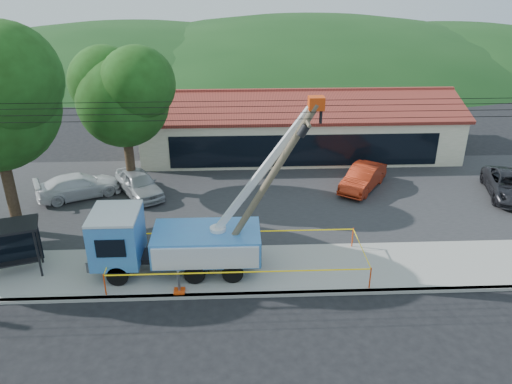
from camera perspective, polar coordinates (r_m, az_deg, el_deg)
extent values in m
plane|color=black|center=(20.08, -0.12, -15.41)|extent=(120.00, 120.00, 0.00)
cube|color=#9F9E95|center=(21.67, -0.35, -11.66)|extent=(60.00, 0.25, 0.15)
cube|color=#9F9E95|center=(23.23, -0.53, -8.87)|extent=(60.00, 4.00, 0.15)
cube|color=#28282B|center=(30.21, -1.06, -0.43)|extent=(60.00, 12.00, 0.10)
cube|color=beige|center=(37.34, 4.79, 7.26)|extent=(22.00, 8.00, 3.40)
cube|color=black|center=(33.66, 5.59, 4.73)|extent=(18.04, 0.08, 2.21)
cube|color=maroon|center=(34.81, 5.31, 9.70)|extent=(22.50, 4.53, 1.52)
cube|color=maroon|center=(38.65, 4.55, 11.27)|extent=(22.50, 4.53, 1.52)
cube|color=maroon|center=(36.57, 4.95, 11.51)|extent=(22.50, 0.30, 0.25)
cylinder|color=#332316|center=(27.95, -26.28, 0.23)|extent=(0.56, 0.56, 5.06)
sphere|color=#193C10|center=(25.07, -26.81, 11.49)|extent=(5.04, 5.04, 5.04)
cylinder|color=#332316|center=(30.98, -14.22, 3.55)|extent=(0.56, 0.56, 4.18)
sphere|color=#193C10|center=(29.90, -14.95, 9.99)|extent=(5.25, 5.25, 5.25)
sphere|color=#193C10|center=(30.59, -16.85, 11.94)|extent=(4.20, 4.20, 4.20)
sphere|color=#193C10|center=(28.76, -13.39, 11.93)|extent=(4.20, 4.20, 4.20)
ellipsoid|color=#153A15|center=(72.91, -14.24, 13.96)|extent=(78.40, 56.00, 28.00)
ellipsoid|color=#153A15|center=(72.26, 6.21, 14.46)|extent=(89.60, 64.00, 32.00)
ellipsoid|color=#153A15|center=(77.76, 21.39, 13.70)|extent=(72.80, 52.00, 26.00)
cylinder|color=black|center=(19.20, -0.52, 8.28)|extent=(60.00, 0.02, 0.02)
cylinder|color=black|center=(19.65, -0.58, 9.03)|extent=(60.00, 0.02, 0.02)
cylinder|color=black|center=(20.10, -0.63, 9.75)|extent=(60.00, 0.02, 0.02)
cylinder|color=black|center=(20.45, -0.67, 10.37)|extent=(60.00, 0.02, 0.02)
cylinder|color=black|center=(22.70, -15.51, -9.14)|extent=(0.93, 0.31, 0.93)
cylinder|color=black|center=(24.49, -14.48, -6.30)|extent=(0.93, 0.31, 0.93)
cylinder|color=black|center=(22.17, -7.03, -9.20)|extent=(0.93, 0.31, 0.93)
cylinder|color=black|center=(24.00, -6.67, -6.28)|extent=(0.93, 0.31, 0.93)
cylinder|color=black|center=(22.09, -2.68, -9.16)|extent=(0.93, 0.31, 0.93)
cylinder|color=black|center=(23.93, -2.68, -6.23)|extent=(0.93, 0.31, 0.93)
cube|color=black|center=(23.00, -8.43, -7.15)|extent=(6.84, 1.04, 0.26)
cube|color=#3C8FD6|center=(22.95, -15.58, -4.93)|extent=(2.07, 2.49, 2.18)
cube|color=silver|center=(22.42, -15.92, -2.40)|extent=(2.07, 2.49, 0.12)
cube|color=black|center=(23.13, -18.01, -4.59)|extent=(0.08, 1.87, 0.93)
cube|color=gray|center=(23.64, -17.94, -6.67)|extent=(0.16, 2.39, 0.52)
cube|color=#3C8FD6|center=(22.58, -5.64, -5.79)|extent=(4.77, 2.49, 1.24)
cylinder|color=silver|center=(22.32, -4.35, -4.74)|extent=(0.73, 0.73, 0.62)
cube|color=silver|center=(20.98, 0.94, 2.71)|extent=(4.30, 0.29, 5.83)
cube|color=gray|center=(20.91, 1.79, 3.38)|extent=(2.59, 0.19, 3.51)
cube|color=#E43F0C|center=(20.10, 6.91, 10.05)|extent=(0.62, 0.52, 0.52)
cube|color=#E43F0C|center=(21.93, -8.74, -11.11)|extent=(0.47, 0.47, 0.08)
cube|color=#E43F0C|center=(24.72, -1.70, -6.25)|extent=(0.47, 0.47, 0.08)
cylinder|color=brown|center=(21.08, 0.47, -0.26)|extent=(4.69, 0.30, 7.89)
cube|color=brown|center=(20.10, 5.82, 8.17)|extent=(0.15, 1.68, 0.15)
cylinder|color=black|center=(20.60, 5.09, 7.80)|extent=(0.52, 0.34, 0.57)
cylinder|color=black|center=(19.71, 5.43, 7.00)|extent=(0.52, 0.34, 0.57)
cylinder|color=black|center=(24.04, -23.68, -6.45)|extent=(0.12, 0.12, 2.36)
cylinder|color=black|center=(25.07, -23.60, -5.10)|extent=(0.12, 0.12, 2.36)
cube|color=black|center=(24.13, -26.67, -3.58)|extent=(2.91, 2.27, 0.12)
cube|color=black|center=(25.25, -26.03, -5.38)|extent=(2.26, 0.76, 1.97)
cube|color=black|center=(25.00, -25.86, -7.35)|extent=(2.18, 1.02, 0.08)
cylinder|color=#E43F0C|center=(22.19, -16.90, -10.10)|extent=(0.06, 0.06, 1.02)
cylinder|color=#E43F0C|center=(22.20, 12.91, -9.55)|extent=(0.06, 0.06, 1.02)
cylinder|color=#E43F0C|center=(25.02, 10.97, -5.11)|extent=(0.06, 0.06, 1.02)
cylinder|color=#E43F0C|center=(25.01, -15.13, -5.59)|extent=(0.06, 0.06, 1.02)
cube|color=yellow|center=(21.21, -1.99, -9.15)|extent=(11.25, 0.01, 0.06)
cube|color=yellow|center=(23.36, 11.98, -6.25)|extent=(0.01, 3.45, 0.06)
cube|color=yellow|center=(24.15, -2.09, -4.56)|extent=(11.25, 0.01, 0.06)
cube|color=yellow|center=(23.34, -16.09, -6.76)|extent=(0.01, 3.45, 0.06)
imported|color=#A5A9AC|center=(31.07, -13.09, -0.47)|extent=(3.81, 4.73, 1.51)
imported|color=#9B250F|center=(31.78, 11.99, 0.23)|extent=(3.79, 4.55, 1.47)
imported|color=white|center=(31.85, -19.38, -0.64)|extent=(5.23, 3.85, 1.41)
imported|color=black|center=(33.68, 26.71, -0.58)|extent=(3.49, 5.53, 1.42)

